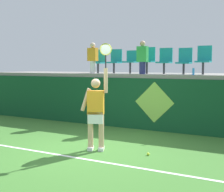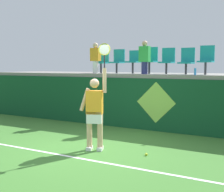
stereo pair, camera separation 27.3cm
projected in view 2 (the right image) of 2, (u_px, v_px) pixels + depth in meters
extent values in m
plane|color=#3D752D|center=(88.00, 150.00, 7.59)|extent=(40.00, 40.00, 0.00)
cube|color=#0F4223|center=(140.00, 104.00, 10.05)|extent=(13.52, 0.20, 1.63)
cube|color=gray|center=(156.00, 75.00, 11.10)|extent=(13.52, 2.73, 0.12)
cube|color=white|center=(70.00, 157.00, 7.00)|extent=(12.16, 0.08, 0.01)
cube|color=white|center=(89.00, 148.00, 7.58)|extent=(0.21, 0.29, 0.08)
cube|color=white|center=(100.00, 149.00, 7.54)|extent=(0.21, 0.29, 0.08)
cylinder|color=#DBAD84|center=(89.00, 132.00, 7.54)|extent=(0.13, 0.13, 0.88)
cylinder|color=#DBAD84|center=(100.00, 132.00, 7.50)|extent=(0.13, 0.13, 0.88)
cube|color=white|center=(95.00, 117.00, 7.49)|extent=(0.42, 0.34, 0.28)
cube|color=orange|center=(95.00, 102.00, 7.45)|extent=(0.43, 0.34, 0.56)
sphere|color=#DBAD84|center=(94.00, 83.00, 7.41)|extent=(0.22, 0.22, 0.22)
cylinder|color=#DBAD84|center=(85.00, 100.00, 7.48)|extent=(0.27, 0.18, 0.55)
cylinder|color=#DBAD84|center=(104.00, 80.00, 7.37)|extent=(0.09, 0.09, 0.58)
cylinder|color=black|center=(104.00, 62.00, 7.32)|extent=(0.03, 0.03, 0.30)
torus|color=gold|center=(104.00, 49.00, 7.30)|extent=(0.27, 0.12, 0.28)
ellipsoid|color=silver|center=(104.00, 49.00, 7.30)|extent=(0.23, 0.10, 0.24)
sphere|color=#D1E533|center=(146.00, 154.00, 7.07)|extent=(0.07, 0.07, 0.07)
cylinder|color=#338CE5|center=(195.00, 72.00, 9.13)|extent=(0.06, 0.06, 0.20)
cylinder|color=#38383D|center=(101.00, 68.00, 11.49)|extent=(0.07, 0.07, 0.35)
cube|color=teal|center=(101.00, 63.00, 11.47)|extent=(0.44, 0.42, 0.05)
cube|color=teal|center=(104.00, 56.00, 11.61)|extent=(0.44, 0.04, 0.46)
cylinder|color=#38383D|center=(117.00, 68.00, 11.16)|extent=(0.07, 0.07, 0.36)
cube|color=teal|center=(117.00, 62.00, 11.14)|extent=(0.44, 0.42, 0.05)
cube|color=teal|center=(119.00, 56.00, 11.28)|extent=(0.44, 0.04, 0.45)
cylinder|color=#38383D|center=(133.00, 68.00, 10.85)|extent=(0.07, 0.07, 0.38)
cube|color=teal|center=(133.00, 62.00, 10.83)|extent=(0.44, 0.42, 0.05)
cube|color=teal|center=(135.00, 56.00, 10.97)|extent=(0.44, 0.04, 0.38)
cylinder|color=#38383D|center=(149.00, 68.00, 10.54)|extent=(0.07, 0.07, 0.39)
cube|color=teal|center=(149.00, 62.00, 10.52)|extent=(0.44, 0.42, 0.05)
cube|color=teal|center=(152.00, 54.00, 10.66)|extent=(0.44, 0.04, 0.47)
cylinder|color=#38383D|center=(166.00, 69.00, 10.24)|extent=(0.07, 0.07, 0.35)
cube|color=teal|center=(166.00, 62.00, 10.22)|extent=(0.44, 0.42, 0.05)
cube|color=teal|center=(169.00, 55.00, 10.36)|extent=(0.44, 0.04, 0.46)
cylinder|color=#38383D|center=(186.00, 69.00, 9.92)|extent=(0.07, 0.07, 0.33)
cube|color=teal|center=(186.00, 63.00, 9.90)|extent=(0.44, 0.42, 0.05)
cube|color=teal|center=(188.00, 55.00, 10.04)|extent=(0.44, 0.04, 0.46)
cylinder|color=#38383D|center=(205.00, 69.00, 9.62)|extent=(0.07, 0.07, 0.37)
cube|color=teal|center=(206.00, 62.00, 9.60)|extent=(0.44, 0.42, 0.05)
cube|color=teal|center=(207.00, 53.00, 9.74)|extent=(0.44, 0.04, 0.48)
cylinder|color=white|center=(96.00, 67.00, 11.17)|extent=(0.20, 0.20, 0.44)
cube|color=orange|center=(95.00, 54.00, 11.13)|extent=(0.34, 0.20, 0.46)
sphere|color=beige|center=(95.00, 45.00, 11.10)|extent=(0.18, 0.18, 0.18)
cylinder|color=navy|center=(144.00, 68.00, 10.20)|extent=(0.20, 0.20, 0.39)
cube|color=green|center=(145.00, 54.00, 10.16)|extent=(0.34, 0.20, 0.50)
sphere|color=#DBAD84|center=(145.00, 43.00, 10.13)|extent=(0.18, 0.18, 0.18)
cube|color=#0F4223|center=(156.00, 131.00, 9.74)|extent=(0.90, 0.01, 0.00)
plane|color=#8CC64C|center=(156.00, 102.00, 9.65)|extent=(1.27, 0.00, 1.27)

